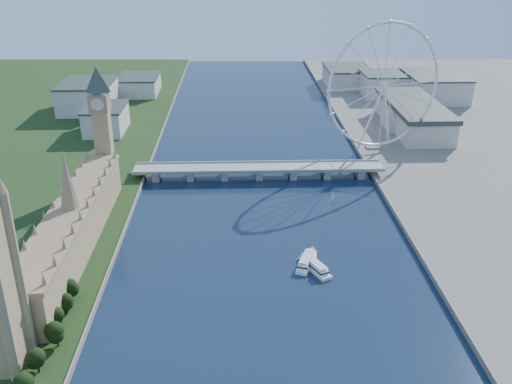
{
  "coord_description": "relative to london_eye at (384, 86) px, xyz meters",
  "views": [
    {
      "loc": [
        -19.03,
        -169.58,
        191.34
      ],
      "look_at": [
        -5.65,
        210.0,
        24.77
      ],
      "focal_mm": 40.0,
      "sensor_mm": 36.0,
      "label": 1
    }
  ],
  "objects": [
    {
      "name": "county_hall",
      "position": [
        55.02,
        74.92,
        -67.52
      ],
      "size": [
        54.0,
        144.0,
        35.0
      ],
      "primitive_type": null,
      "color": "beige",
      "rests_on": "ground"
    },
    {
      "name": "tree_row",
      "position": [
        -232.98,
        -313.08,
        -58.35
      ],
      "size": [
        9.02,
        153.02,
        21.35
      ],
      "color": "black",
      "rests_on": "ground"
    },
    {
      "name": "tour_boat_near",
      "position": [
        -90.13,
        -214.53,
        -67.52
      ],
      "size": [
        20.04,
        30.25,
        6.62
      ],
      "primitive_type": null,
      "rotation": [
        0.0,
        0.0,
        0.46
      ],
      "color": "white",
      "rests_on": "ground"
    },
    {
      "name": "city_skyline",
      "position": [
        -80.75,
        205.0,
        -50.56
      ],
      "size": [
        505.0,
        280.0,
        32.0
      ],
      "color": "beige",
      "rests_on": "ground"
    },
    {
      "name": "london_eye",
      "position": [
        0.0,
        0.0,
        0.0
      ],
      "size": [
        113.6,
        39.12,
        124.3
      ],
      "color": "silver",
      "rests_on": "ground"
    },
    {
      "name": "parliament_range",
      "position": [
        -247.98,
        -185.08,
        -49.04
      ],
      "size": [
        24.0,
        200.0,
        70.0
      ],
      "color": "tan",
      "rests_on": "ground"
    },
    {
      "name": "big_ben",
      "position": [
        -247.98,
        -77.08,
        -0.95
      ],
      "size": [
        20.02,
        20.02,
        110.0
      ],
      "color": "tan",
      "rests_on": "ground"
    },
    {
      "name": "tour_boat_far",
      "position": [
        -95.2,
        -207.03,
        -67.52
      ],
      "size": [
        18.15,
        31.27,
        6.74
      ],
      "primitive_type": null,
      "rotation": [
        0.0,
        0.0,
        -0.36
      ],
      "color": "white",
      "rests_on": "ground"
    },
    {
      "name": "westminster_bridge",
      "position": [
        -119.98,
        -55.08,
        -60.89
      ],
      "size": [
        220.0,
        22.0,
        9.5
      ],
      "color": "gray",
      "rests_on": "ground"
    }
  ]
}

